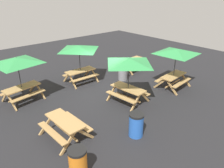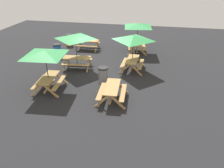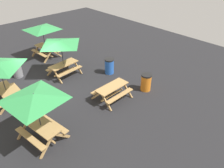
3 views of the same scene
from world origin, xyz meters
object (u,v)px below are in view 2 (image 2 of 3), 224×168
(picnic_table_0, at_px, (88,43))
(picnic_table_3, at_px, (138,27))
(trash_bin_gray, at_px, (103,75))
(trash_bin_blue, at_px, (57,50))
(picnic_table_2, at_px, (112,90))
(picnic_table_5, at_px, (45,56))
(picnic_table_1, at_px, (75,39))
(picnic_table_4, at_px, (133,41))
(trash_bin_orange, at_px, (69,40))

(picnic_table_0, bearing_deg, picnic_table_3, -0.49)
(picnic_table_0, bearing_deg, trash_bin_gray, -66.69)
(trash_bin_blue, relative_size, trash_bin_gray, 1.00)
(picnic_table_2, relative_size, trash_bin_gray, 1.92)
(trash_bin_blue, bearing_deg, picnic_table_5, 18.99)
(picnic_table_0, height_order, trash_bin_gray, trash_bin_gray)
(picnic_table_0, bearing_deg, trash_bin_blue, -131.60)
(picnic_table_1, bearing_deg, picnic_table_2, -54.11)
(picnic_table_1, relative_size, picnic_table_4, 1.00)
(trash_bin_orange, bearing_deg, trash_bin_blue, 3.94)
(picnic_table_2, bearing_deg, picnic_table_1, -142.25)
(picnic_table_1, relative_size, picnic_table_3, 0.83)
(picnic_table_1, relative_size, trash_bin_gray, 2.38)
(picnic_table_4, height_order, trash_bin_gray, picnic_table_4)
(picnic_table_2, xyz_separation_m, picnic_table_3, (-7.48, 0.51, 1.43))
(picnic_table_4, bearing_deg, picnic_table_5, -47.51)
(picnic_table_3, distance_m, picnic_table_4, 3.56)
(picnic_table_3, distance_m, picnic_table_5, 8.23)
(trash_bin_gray, bearing_deg, picnic_table_0, -154.65)
(picnic_table_1, distance_m, picnic_table_3, 5.36)
(picnic_table_1, bearing_deg, picnic_table_0, 91.20)
(picnic_table_4, xyz_separation_m, trash_bin_blue, (-1.34, -5.85, -1.49))
(picnic_table_2, relative_size, trash_bin_orange, 1.92)
(picnic_table_0, bearing_deg, trash_bin_orange, 158.59)
(picnic_table_5, bearing_deg, picnic_table_4, 125.86)
(picnic_table_2, bearing_deg, trash_bin_blue, -138.50)
(picnic_table_2, distance_m, picnic_table_4, 4.21)
(picnic_table_3, relative_size, trash_bin_blue, 2.86)
(picnic_table_2, xyz_separation_m, trash_bin_blue, (-5.26, -5.28, -0.07))
(picnic_table_4, relative_size, picnic_table_5, 0.83)
(picnic_table_1, distance_m, picnic_table_4, 3.68)
(picnic_table_4, bearing_deg, picnic_table_3, -177.33)
(trash_bin_orange, bearing_deg, trash_bin_gray, 36.11)
(picnic_table_4, distance_m, trash_bin_orange, 7.47)
(picnic_table_0, relative_size, trash_bin_blue, 1.89)
(trash_bin_gray, bearing_deg, picnic_table_3, 166.49)
(picnic_table_2, height_order, picnic_table_4, picnic_table_4)
(picnic_table_3, bearing_deg, picnic_table_1, -50.38)
(picnic_table_3, height_order, picnic_table_4, same)
(picnic_table_3, bearing_deg, picnic_table_4, -7.32)
(picnic_table_2, distance_m, picnic_table_3, 7.63)
(trash_bin_orange, bearing_deg, picnic_table_5, 13.74)
(picnic_table_1, distance_m, trash_bin_gray, 3.20)
(trash_bin_blue, relative_size, trash_bin_orange, 1.00)
(picnic_table_2, bearing_deg, picnic_table_3, 172.49)
(picnic_table_3, xyz_separation_m, picnic_table_4, (3.56, 0.06, 0.00))
(picnic_table_5, bearing_deg, trash_bin_orange, -171.15)
(picnic_table_1, distance_m, trash_bin_blue, 3.18)
(picnic_table_3, relative_size, trash_bin_gray, 2.86)
(picnic_table_1, height_order, picnic_table_2, picnic_table_1)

